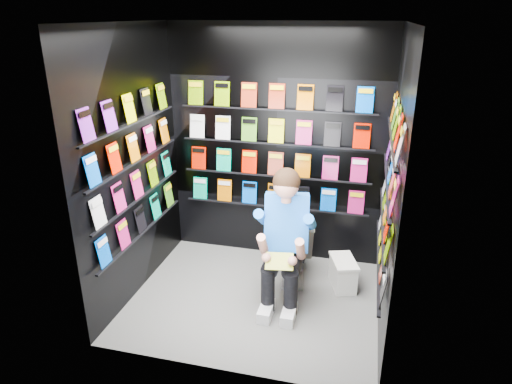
# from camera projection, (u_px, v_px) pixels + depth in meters

# --- Properties ---
(floor) EXTENTS (2.40, 2.40, 0.00)m
(floor) POSITION_uv_depth(u_px,v_px,m) (254.00, 299.00, 4.56)
(floor) COLOR slate
(floor) RESTS_ON ground
(ceiling) EXTENTS (2.40, 2.40, 0.00)m
(ceiling) POSITION_uv_depth(u_px,v_px,m) (254.00, 22.00, 3.61)
(ceiling) COLOR white
(ceiling) RESTS_ON floor
(wall_back) EXTENTS (2.40, 0.04, 2.60)m
(wall_back) POSITION_uv_depth(u_px,v_px,m) (276.00, 147.00, 4.98)
(wall_back) COLOR black
(wall_back) RESTS_ON floor
(wall_front) EXTENTS (2.40, 0.04, 2.60)m
(wall_front) POSITION_uv_depth(u_px,v_px,m) (219.00, 223.00, 3.18)
(wall_front) COLOR black
(wall_front) RESTS_ON floor
(wall_left) EXTENTS (0.04, 2.00, 2.60)m
(wall_left) POSITION_uv_depth(u_px,v_px,m) (132.00, 167.00, 4.35)
(wall_left) COLOR black
(wall_left) RESTS_ON floor
(wall_right) EXTENTS (0.04, 2.00, 2.60)m
(wall_right) POSITION_uv_depth(u_px,v_px,m) (393.00, 188.00, 3.81)
(wall_right) COLOR black
(wall_right) RESTS_ON floor
(comics_back) EXTENTS (2.10, 0.06, 1.37)m
(comics_back) POSITION_uv_depth(u_px,v_px,m) (276.00, 147.00, 4.95)
(comics_back) COLOR red
(comics_back) RESTS_ON wall_back
(comics_left) EXTENTS (0.06, 1.70, 1.37)m
(comics_left) POSITION_uv_depth(u_px,v_px,m) (135.00, 166.00, 4.34)
(comics_left) COLOR red
(comics_left) RESTS_ON wall_left
(comics_right) EXTENTS (0.06, 1.70, 1.37)m
(comics_right) POSITION_uv_depth(u_px,v_px,m) (389.00, 188.00, 3.82)
(comics_right) COLOR red
(comics_right) RESTS_ON wall_right
(toilet) EXTENTS (0.53, 0.81, 0.73)m
(toilet) POSITION_uv_depth(u_px,v_px,m) (292.00, 245.00, 4.85)
(toilet) COLOR white
(toilet) RESTS_ON floor
(longbox) EXTENTS (0.32, 0.42, 0.28)m
(longbox) POSITION_uv_depth(u_px,v_px,m) (343.00, 274.00, 4.73)
(longbox) COLOR white
(longbox) RESTS_ON floor
(longbox_lid) EXTENTS (0.34, 0.45, 0.03)m
(longbox_lid) POSITION_uv_depth(u_px,v_px,m) (344.00, 261.00, 4.67)
(longbox_lid) COLOR white
(longbox_lid) RESTS_ON longbox
(reader) EXTENTS (0.69, 0.91, 1.52)m
(reader) POSITION_uv_depth(u_px,v_px,m) (287.00, 223.00, 4.35)
(reader) COLOR blue
(reader) RESTS_ON toilet
(held_comic) EXTENTS (0.27, 0.19, 0.11)m
(held_comic) POSITION_uv_depth(u_px,v_px,m) (279.00, 261.00, 4.11)
(held_comic) COLOR green
(held_comic) RESTS_ON reader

